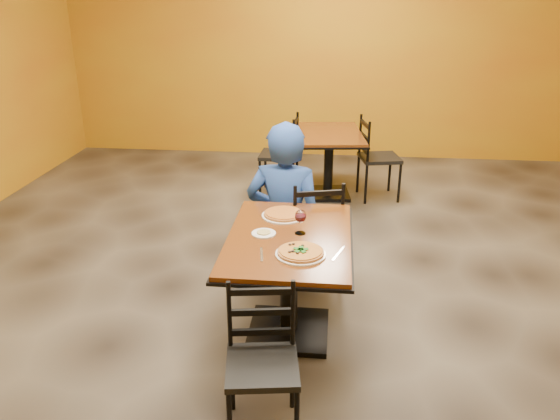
# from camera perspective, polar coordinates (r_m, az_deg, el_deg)

# --- Properties ---
(floor) EXTENTS (7.00, 8.00, 0.01)m
(floor) POSITION_cam_1_polar(r_m,az_deg,el_deg) (4.40, 1.49, -8.87)
(floor) COLOR black
(floor) RESTS_ON ground
(wall_back) EXTENTS (7.00, 0.01, 3.00)m
(wall_back) POSITION_cam_1_polar(r_m,az_deg,el_deg) (7.81, 4.08, 16.40)
(wall_back) COLOR #B18813
(wall_back) RESTS_ON ground
(table_main) EXTENTS (0.83, 1.23, 0.75)m
(table_main) POSITION_cam_1_polar(r_m,az_deg,el_deg) (3.70, 0.94, -5.43)
(table_main) COLOR #622D0F
(table_main) RESTS_ON floor
(table_second) EXTENTS (0.86, 1.17, 0.75)m
(table_second) POSITION_cam_1_polar(r_m,az_deg,el_deg) (6.31, 5.09, 6.23)
(table_second) COLOR #622D0F
(table_second) RESTS_ON floor
(chair_main_near) EXTENTS (0.43, 0.43, 0.84)m
(chair_main_near) POSITION_cam_1_polar(r_m,az_deg,el_deg) (3.00, -1.85, -15.95)
(chair_main_near) COLOR black
(chair_main_near) RESTS_ON floor
(chair_main_far) EXTENTS (0.50, 0.50, 0.90)m
(chair_main_far) POSITION_cam_1_polar(r_m,az_deg,el_deg) (4.43, 3.45, -2.11)
(chair_main_far) COLOR black
(chair_main_far) RESTS_ON floor
(chair_second_left) EXTENTS (0.44, 0.44, 0.93)m
(chair_second_left) POSITION_cam_1_polar(r_m,az_deg,el_deg) (6.37, -0.12, 5.68)
(chair_second_left) COLOR black
(chair_second_left) RESTS_ON floor
(chair_second_right) EXTENTS (0.50, 0.50, 0.93)m
(chair_second_right) POSITION_cam_1_polar(r_m,az_deg,el_deg) (6.35, 10.27, 5.29)
(chair_second_right) COLOR black
(chair_second_right) RESTS_ON floor
(diner) EXTENTS (0.69, 0.50, 1.32)m
(diner) POSITION_cam_1_polar(r_m,az_deg,el_deg) (4.45, 0.51, 0.90)
(diner) COLOR #1A4E93
(diner) RESTS_ON floor
(plate_main) EXTENTS (0.31, 0.31, 0.01)m
(plate_main) POSITION_cam_1_polar(r_m,az_deg,el_deg) (3.36, 2.15, -4.58)
(plate_main) COLOR white
(plate_main) RESTS_ON table_main
(pizza_main) EXTENTS (0.28, 0.28, 0.02)m
(pizza_main) POSITION_cam_1_polar(r_m,az_deg,el_deg) (3.36, 2.15, -4.33)
(pizza_main) COLOR maroon
(pizza_main) RESTS_ON plate_main
(plate_far) EXTENTS (0.31, 0.31, 0.01)m
(plate_far) POSITION_cam_1_polar(r_m,az_deg,el_deg) (3.92, 0.36, -0.58)
(plate_far) COLOR white
(plate_far) RESTS_ON table_main
(pizza_far) EXTENTS (0.28, 0.28, 0.02)m
(pizza_far) POSITION_cam_1_polar(r_m,az_deg,el_deg) (3.91, 0.36, -0.37)
(pizza_far) COLOR orange
(pizza_far) RESTS_ON plate_far
(side_plate) EXTENTS (0.16, 0.16, 0.01)m
(side_plate) POSITION_cam_1_polar(r_m,az_deg,el_deg) (3.64, -1.69, -2.44)
(side_plate) COLOR white
(side_plate) RESTS_ON table_main
(dip) EXTENTS (0.09, 0.09, 0.01)m
(dip) POSITION_cam_1_polar(r_m,az_deg,el_deg) (3.63, -1.69, -2.31)
(dip) COLOR tan
(dip) RESTS_ON side_plate
(wine_glass) EXTENTS (0.08, 0.08, 0.18)m
(wine_glass) POSITION_cam_1_polar(r_m,az_deg,el_deg) (3.62, 2.13, -1.13)
(wine_glass) COLOR white
(wine_glass) RESTS_ON table_main
(fork) EXTENTS (0.04, 0.19, 0.00)m
(fork) POSITION_cam_1_polar(r_m,az_deg,el_deg) (3.37, -1.92, -4.60)
(fork) COLOR silver
(fork) RESTS_ON table_main
(knife) EXTENTS (0.08, 0.20, 0.00)m
(knife) POSITION_cam_1_polar(r_m,az_deg,el_deg) (3.40, 6.07, -4.49)
(knife) COLOR silver
(knife) RESTS_ON table_main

